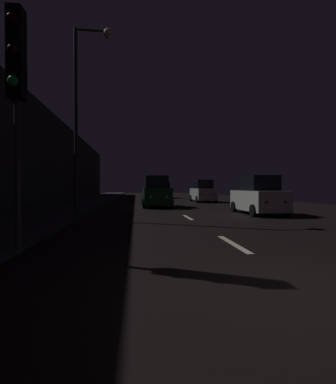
{
  "coord_description": "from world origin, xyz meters",
  "views": [
    {
      "loc": [
        -2.4,
        -3.83,
        1.42
      ],
      "look_at": [
        0.3,
        20.16,
        1.0
      ],
      "focal_mm": 26.71,
      "sensor_mm": 36.0,
      "label": 1
    }
  ],
  "objects_px": {
    "car_distant_taillights": "(164,191)",
    "car_parked_right_near": "(258,197)",
    "traffic_light_near_left": "(16,74)",
    "streetlamp_overhead": "(86,95)",
    "car_parked_right_far": "(203,192)",
    "car_approaching_headlights": "(156,193)"
  },
  "relations": [
    {
      "from": "car_distant_taillights",
      "to": "car_parked_right_near",
      "type": "height_order",
      "value": "car_distant_taillights"
    },
    {
      "from": "traffic_light_near_left",
      "to": "car_parked_right_near",
      "type": "distance_m",
      "value": 12.3
    },
    {
      "from": "traffic_light_near_left",
      "to": "streetlamp_overhead",
      "type": "bearing_deg",
      "value": 177.52
    },
    {
      "from": "traffic_light_near_left",
      "to": "streetlamp_overhead",
      "type": "xyz_separation_m",
      "value": [
        0.32,
        6.45,
        1.64
      ]
    },
    {
      "from": "car_distant_taillights",
      "to": "car_parked_right_far",
      "type": "bearing_deg",
      "value": -164.38
    },
    {
      "from": "car_parked_right_near",
      "to": "car_approaching_headlights",
      "type": "bearing_deg",
      "value": 39.37
    },
    {
      "from": "streetlamp_overhead",
      "to": "car_approaching_headlights",
      "type": "distance_m",
      "value": 9.49
    },
    {
      "from": "streetlamp_overhead",
      "to": "car_approaching_headlights",
      "type": "relative_size",
      "value": 1.9
    },
    {
      "from": "car_approaching_headlights",
      "to": "car_parked_right_near",
      "type": "xyz_separation_m",
      "value": [
        4.93,
        -6.01,
        -0.09
      ]
    },
    {
      "from": "car_distant_taillights",
      "to": "car_parked_right_near",
      "type": "bearing_deg",
      "value": -172.87
    },
    {
      "from": "traffic_light_near_left",
      "to": "car_parked_right_far",
      "type": "bearing_deg",
      "value": 156.91
    },
    {
      "from": "car_parked_right_far",
      "to": "car_parked_right_near",
      "type": "bearing_deg",
      "value": 180.0
    },
    {
      "from": "car_approaching_headlights",
      "to": "car_parked_right_near",
      "type": "bearing_deg",
      "value": 39.37
    },
    {
      "from": "traffic_light_near_left",
      "to": "car_distant_taillights",
      "type": "height_order",
      "value": "traffic_light_near_left"
    },
    {
      "from": "streetlamp_overhead",
      "to": "car_parked_right_near",
      "type": "distance_m",
      "value": 9.78
    },
    {
      "from": "streetlamp_overhead",
      "to": "car_distant_taillights",
      "type": "relative_size",
      "value": 2.08
    },
    {
      "from": "traffic_light_near_left",
      "to": "car_distant_taillights",
      "type": "bearing_deg",
      "value": 169.12
    },
    {
      "from": "car_distant_taillights",
      "to": "traffic_light_near_left",
      "type": "bearing_deg",
      "value": 168.8
    },
    {
      "from": "streetlamp_overhead",
      "to": "car_approaching_headlights",
      "type": "height_order",
      "value": "streetlamp_overhead"
    },
    {
      "from": "streetlamp_overhead",
      "to": "car_parked_right_far",
      "type": "height_order",
      "value": "streetlamp_overhead"
    },
    {
      "from": "traffic_light_near_left",
      "to": "car_parked_right_far",
      "type": "height_order",
      "value": "traffic_light_near_left"
    },
    {
      "from": "car_distant_taillights",
      "to": "car_parked_right_far",
      "type": "xyz_separation_m",
      "value": [
        2.81,
        -10.07,
        0.04
      ]
    }
  ]
}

